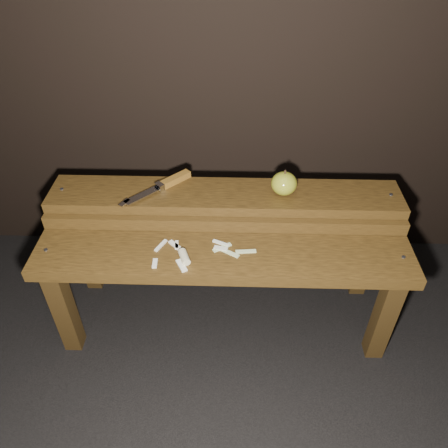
{
  "coord_description": "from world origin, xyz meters",
  "views": [
    {
      "loc": [
        0.03,
        -1.04,
        1.36
      ],
      "look_at": [
        0.0,
        0.06,
        0.45
      ],
      "focal_mm": 35.0,
      "sensor_mm": 36.0,
      "label": 1
    }
  ],
  "objects_px": {
    "bench_front_tier": "(223,271)",
    "knife": "(167,183)",
    "apple": "(284,183)",
    "bench_rear_tier": "(225,213)"
  },
  "relations": [
    {
      "from": "knife",
      "to": "apple",
      "type": "bearing_deg",
      "value": -4.36
    },
    {
      "from": "bench_front_tier",
      "to": "knife",
      "type": "height_order",
      "value": "knife"
    },
    {
      "from": "bench_rear_tier",
      "to": "apple",
      "type": "bearing_deg",
      "value": 1.26
    },
    {
      "from": "bench_front_tier",
      "to": "bench_rear_tier",
      "type": "relative_size",
      "value": 1.0
    },
    {
      "from": "bench_rear_tier",
      "to": "apple",
      "type": "relative_size",
      "value": 13.27
    },
    {
      "from": "bench_front_tier",
      "to": "apple",
      "type": "bearing_deg",
      "value": 49.55
    },
    {
      "from": "bench_front_tier",
      "to": "apple",
      "type": "height_order",
      "value": "apple"
    },
    {
      "from": "bench_front_tier",
      "to": "knife",
      "type": "bearing_deg",
      "value": 127.46
    },
    {
      "from": "bench_rear_tier",
      "to": "apple",
      "type": "distance_m",
      "value": 0.23
    },
    {
      "from": "bench_rear_tier",
      "to": "apple",
      "type": "xyz_separation_m",
      "value": [
        0.2,
        0.0,
        0.13
      ]
    }
  ]
}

